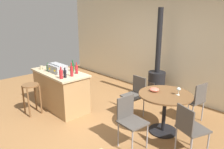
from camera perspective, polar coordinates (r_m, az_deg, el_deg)
ground_plane at (r=4.60m, az=-5.60°, el=-12.54°), size 8.80×8.80×0.00m
back_wall at (r=5.99m, az=13.95°, el=7.55°), size 8.00×0.10×2.70m
kitchen_island at (r=5.21m, az=-13.40°, el=-3.97°), size 1.48×0.72×0.89m
wooden_stool at (r=5.07m, az=-20.54°, el=-4.37°), size 0.36×0.36×0.69m
dining_table at (r=4.14m, az=13.79°, el=-7.32°), size 0.98×0.98×0.77m
folding_chair_near at (r=4.70m, az=6.14°, el=-4.95°), size 0.42×0.42×0.87m
folding_chair_far at (r=3.66m, az=4.81°, el=-11.42°), size 0.43×0.43×0.87m
folding_chair_left at (r=3.64m, az=19.86°, el=-12.89°), size 0.51×0.51×0.85m
folding_chair_right at (r=4.74m, az=21.01°, el=-6.08°), size 0.46×0.46×0.85m
wood_stove at (r=5.68m, az=11.71°, el=-0.99°), size 0.44×0.45×2.31m
toolbox at (r=5.02m, az=-14.19°, el=1.62°), size 0.45×0.28×0.20m
bottle_0 at (r=4.64m, az=-10.61°, el=0.90°), size 0.07×0.07×0.29m
bottle_1 at (r=4.52m, az=-13.30°, el=0.10°), size 0.08×0.08×0.25m
bottle_2 at (r=5.02m, az=-10.32°, el=1.98°), size 0.07×0.07×0.27m
bottle_3 at (r=5.19m, az=-16.61°, el=1.69°), size 0.06×0.06×0.20m
bottle_4 at (r=4.82m, az=-9.34°, el=1.36°), size 0.06×0.06×0.25m
bottle_5 at (r=4.58m, az=-12.33°, el=0.20°), size 0.06×0.06×0.21m
cup_0 at (r=5.55m, az=-14.94°, el=2.39°), size 0.12×0.09×0.08m
cup_1 at (r=5.40m, az=-18.11°, el=1.75°), size 0.11×0.08×0.08m
wine_glass at (r=4.04m, az=17.21°, el=-3.79°), size 0.07×0.07×0.14m
serving_bowl at (r=4.14m, az=11.13°, el=-3.91°), size 0.18×0.18×0.07m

